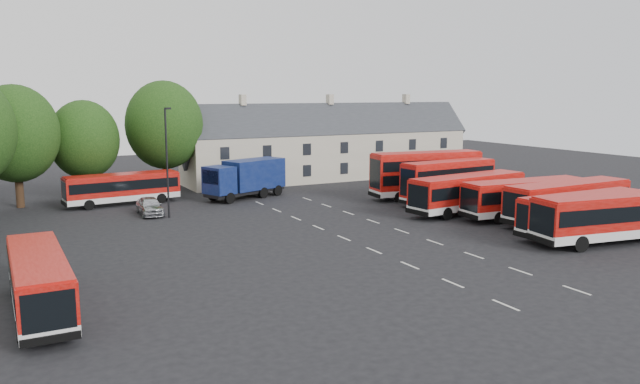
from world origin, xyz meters
The scene contains 16 objects.
ground centered at (0.00, 0.00, 0.00)m, with size 140.00×140.00×0.00m, color black.
lane_markings centered at (2.50, 2.00, 0.01)m, with size 5.15×33.80×0.01m.
treeline centered at (-20.74, 19.36, 6.68)m, with size 29.92×32.59×12.01m.
terrace_houses centered at (14.00, 30.00, 3.86)m, with size 35.70×7.13×10.06m.
bus_row_a centered at (15.76, -7.87, 2.06)m, with size 12.37×4.46×3.42m.
bus_row_b centered at (15.56, -5.58, 1.88)m, with size 11.06×2.62×3.12m.
bus_row_c centered at (18.10, -1.87, 2.00)m, with size 11.86×3.19×3.33m.
bus_row_d centered at (16.83, 1.34, 1.91)m, with size 11.41×3.41×3.18m.
bus_row_e centered at (14.12, 5.26, 1.98)m, with size 11.87×4.00×3.29m.
bus_dd_south centered at (15.48, 9.58, 2.30)m, with size 10.00×3.08×4.04m.
bus_dd_north centered at (15.61, 13.12, 2.60)m, with size 11.34×3.83×4.56m.
bus_west centered at (-20.28, -4.76, 1.73)m, with size 2.47×10.22×2.88m.
bus_north centered at (-11.51, 23.12, 1.74)m, with size 10.39×3.28×2.89m.
box_truck centered at (-0.07, 21.25, 2.10)m, with size 8.95×5.53×3.74m.
silver_car centered at (-10.37, 17.11, 0.77)m, with size 1.81×4.49×1.53m, color #B2B5BA.
lamppost centered at (-9.24, 15.11, 4.85)m, with size 0.62×0.43×9.09m.
Camera 1 is at (-21.62, -35.74, 10.33)m, focal length 35.00 mm.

